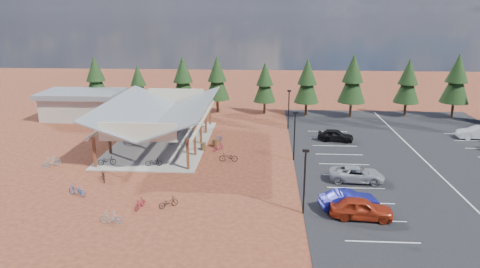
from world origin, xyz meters
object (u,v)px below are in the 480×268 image
(bike_8, at_px, (104,175))
(bike_13, at_px, (111,217))
(car_9, at_px, (478,133))
(bike_12, at_px, (168,202))
(bike_5, at_px, (175,141))
(car_0, at_px, (361,208))
(bike_3, at_px, (159,123))
(car_4, at_px, (336,135))
(bike_pavilion, at_px, (160,111))
(bike_0, at_px, (107,161))
(bike_9, at_px, (52,162))
(bike_2, at_px, (155,132))
(car_1, at_px, (349,201))
(bike_1, at_px, (130,140))
(lamp_post_1, at_px, (295,133))
(outbuilding, at_px, (82,104))
(lamp_post_2, at_px, (289,107))
(bike_16, at_px, (228,157))
(trash_bin_0, at_px, (203,147))
(bike_11, at_px, (140,203))
(trash_bin_1, at_px, (216,143))
(bike_14, at_px, (219,138))
(bike_6, at_px, (174,131))
(bike_7, at_px, (199,127))
(lamp_post_0, at_px, (305,177))
(bike_10, at_px, (77,190))
(bike_15, at_px, (218,147))

(bike_8, bearing_deg, bike_13, -89.79)
(car_9, bearing_deg, bike_12, -53.92)
(bike_5, height_order, car_0, car_0)
(bike_3, relative_size, bike_13, 0.91)
(car_0, relative_size, car_4, 1.12)
(bike_pavilion, relative_size, car_0, 4.19)
(bike_0, bearing_deg, bike_9, 81.17)
(bike_2, distance_m, bike_5, 4.86)
(bike_5, bearing_deg, car_1, -129.79)
(bike_0, xyz_separation_m, car_4, (24.00, 9.74, 0.18))
(bike_1, distance_m, bike_12, 17.49)
(lamp_post_1, height_order, bike_3, lamp_post_1)
(outbuilding, relative_size, lamp_post_1, 2.14)
(lamp_post_2, height_order, bike_16, lamp_post_2)
(car_0, relative_size, car_9, 0.99)
(trash_bin_0, distance_m, bike_2, 8.49)
(bike_11, relative_size, car_0, 0.32)
(bike_pavilion, relative_size, trash_bin_0, 21.56)
(outbuilding, distance_m, car_1, 42.48)
(car_0, bearing_deg, car_9, -35.57)
(trash_bin_1, xyz_separation_m, bike_1, (-9.87, -0.05, 0.20))
(lamp_post_1, xyz_separation_m, bike_1, (-18.46, 3.95, -2.33))
(lamp_post_2, distance_m, car_1, 23.61)
(bike_14, bearing_deg, bike_pavilion, -153.56)
(bike_0, height_order, bike_12, bike_0)
(trash_bin_0, distance_m, bike_16, 4.51)
(lamp_post_1, bearing_deg, bike_9, -171.93)
(bike_6, relative_size, bike_11, 1.06)
(bike_5, distance_m, bike_7, 6.15)
(lamp_post_0, xyz_separation_m, trash_bin_1, (-8.59, 16.00, -2.53))
(bike_9, distance_m, bike_11, 14.23)
(lamp_post_1, bearing_deg, lamp_post_2, 90.00)
(lamp_post_1, relative_size, bike_8, 2.68)
(outbuilding, height_order, bike_3, outbuilding)
(bike_10, bearing_deg, outbuilding, -137.50)
(bike_6, bearing_deg, bike_16, -135.39)
(bike_11, xyz_separation_m, car_1, (16.25, 0.74, 0.35))
(trash_bin_0, relative_size, bike_10, 0.49)
(bike_15, bearing_deg, outbuilding, 8.01)
(bike_1, bearing_deg, car_4, -87.10)
(lamp_post_0, relative_size, bike_16, 2.74)
(lamp_post_0, bearing_deg, outbuilding, 136.01)
(lamp_post_2, distance_m, bike_2, 17.21)
(lamp_post_1, relative_size, bike_3, 3.29)
(car_0, bearing_deg, bike_9, 76.91)
(bike_11, distance_m, car_1, 16.27)
(bike_5, height_order, bike_6, bike_5)
(bike_16, bearing_deg, lamp_post_2, 152.43)
(bike_1, bearing_deg, outbuilding, 36.90)
(bike_16, bearing_deg, bike_6, -140.62)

